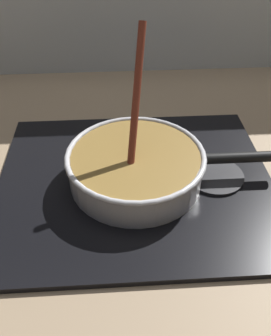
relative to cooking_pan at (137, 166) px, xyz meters
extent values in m
cube|color=#9E8466|center=(-0.05, -0.24, -0.07)|extent=(2.40, 1.60, 0.04)
cube|color=black|center=(0.00, 0.00, -0.04)|extent=(0.56, 0.48, 0.01)
torus|color=#592D0C|center=(0.00, 0.00, -0.03)|extent=(0.17, 0.17, 0.01)
cylinder|color=#262628|center=(0.16, 0.00, -0.03)|extent=(0.12, 0.12, 0.01)
cylinder|color=silver|center=(0.00, 0.00, -0.01)|extent=(0.27, 0.27, 0.06)
cylinder|color=olive|center=(0.00, 0.00, 0.00)|extent=(0.25, 0.25, 0.06)
torus|color=silver|center=(0.00, 0.00, 0.03)|extent=(0.28, 0.28, 0.01)
cylinder|color=black|center=(0.21, 0.00, 0.01)|extent=(0.16, 0.02, 0.02)
cylinder|color=#EDD88C|center=(0.05, 0.06, 0.02)|extent=(0.03, 0.03, 0.01)
cylinder|color=#EDD88C|center=(0.01, -0.10, 0.02)|extent=(0.03, 0.03, 0.01)
cylinder|color=#EDD88C|center=(0.03, -0.06, 0.02)|extent=(0.03, 0.03, 0.01)
cylinder|color=beige|center=(0.04, 0.02, 0.02)|extent=(0.03, 0.03, 0.01)
cylinder|color=#E5CC7A|center=(0.09, 0.06, 0.02)|extent=(0.03, 0.03, 0.01)
cylinder|color=#EDD88C|center=(0.08, -0.03, 0.02)|extent=(0.03, 0.03, 0.01)
cylinder|color=#EDD88C|center=(-0.05, -0.02, 0.02)|extent=(0.03, 0.03, 0.01)
cylinder|color=maroon|center=(0.00, 0.03, 0.13)|extent=(0.05, 0.13, 0.25)
cube|color=brown|center=(-0.01, -0.03, 0.01)|extent=(0.04, 0.05, 0.01)
camera|label=1|loc=(-0.04, -0.57, 0.47)|focal=39.71mm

